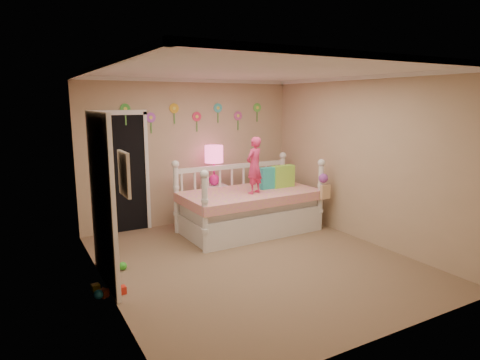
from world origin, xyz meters
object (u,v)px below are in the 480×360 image
nightstand (214,204)px  table_lamp (214,159)px  child (254,165)px  daybed (249,195)px

nightstand → table_lamp: table_lamp is taller
child → nightstand: child is taller
daybed → table_lamp: 0.96m
daybed → nightstand: (-0.31, 0.72, -0.28)m
daybed → nightstand: daybed is taller
nightstand → table_lamp: size_ratio=0.98×
daybed → nightstand: bearing=112.2°
child → table_lamp: (-0.30, 0.91, 0.02)m
child → table_lamp: size_ratio=1.29×
child → table_lamp: 0.96m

